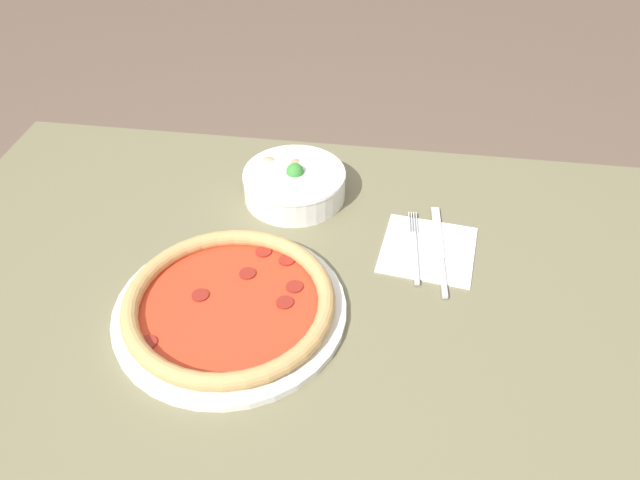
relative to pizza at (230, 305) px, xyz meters
name	(u,v)px	position (x,y,z in m)	size (l,w,h in m)	color
dining_table	(292,324)	(0.07, 0.09, -0.13)	(1.27, 0.80, 0.77)	#706B4C
pizza	(230,305)	(0.00, 0.00, 0.00)	(0.35, 0.35, 0.04)	white
bowl	(295,182)	(0.05, 0.30, 0.01)	(0.19, 0.19, 0.07)	white
napkin	(428,249)	(0.29, 0.18, -0.02)	(0.17, 0.17, 0.00)	white
fork	(415,247)	(0.27, 0.18, -0.01)	(0.02, 0.18, 0.00)	silver
knife	(440,253)	(0.31, 0.17, -0.01)	(0.03, 0.22, 0.01)	silver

